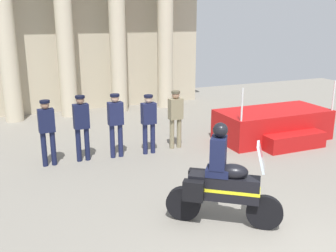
{
  "coord_description": "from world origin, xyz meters",
  "views": [
    {
      "loc": [
        -3.58,
        -4.06,
        3.67
      ],
      "look_at": [
        -0.39,
        3.53,
        1.33
      ],
      "focal_mm": 42.24,
      "sensor_mm": 36.0,
      "label": 1
    }
  ],
  "objects_px": {
    "officer_in_row_0": "(47,128)",
    "officer_in_row_4": "(176,115)",
    "motorcycle_with_rider": "(220,183)",
    "officer_in_row_1": "(81,123)",
    "reviewing_stand": "(274,126)",
    "officer_in_row_2": "(116,120)",
    "officer_in_row_3": "(149,119)"
  },
  "relations": [
    {
      "from": "officer_in_row_1",
      "to": "officer_in_row_3",
      "type": "height_order",
      "value": "officer_in_row_1"
    },
    {
      "from": "reviewing_stand",
      "to": "motorcycle_with_rider",
      "type": "bearing_deg",
      "value": -137.24
    },
    {
      "from": "officer_in_row_0",
      "to": "officer_in_row_1",
      "type": "xyz_separation_m",
      "value": [
        0.85,
        0.02,
        0.02
      ]
    },
    {
      "from": "officer_in_row_1",
      "to": "motorcycle_with_rider",
      "type": "xyz_separation_m",
      "value": [
        1.62,
        -4.17,
        -0.22
      ]
    },
    {
      "from": "officer_in_row_4",
      "to": "officer_in_row_1",
      "type": "bearing_deg",
      "value": -2.49
    },
    {
      "from": "officer_in_row_0",
      "to": "officer_in_row_2",
      "type": "bearing_deg",
      "value": 175.4
    },
    {
      "from": "officer_in_row_2",
      "to": "officer_in_row_4",
      "type": "relative_size",
      "value": 1.04
    },
    {
      "from": "officer_in_row_2",
      "to": "officer_in_row_4",
      "type": "height_order",
      "value": "officer_in_row_2"
    },
    {
      "from": "reviewing_stand",
      "to": "officer_in_row_0",
      "type": "relative_size",
      "value": 2.0
    },
    {
      "from": "officer_in_row_1",
      "to": "officer_in_row_2",
      "type": "bearing_deg",
      "value": 172.39
    },
    {
      "from": "reviewing_stand",
      "to": "officer_in_row_3",
      "type": "height_order",
      "value": "reviewing_stand"
    },
    {
      "from": "officer_in_row_4",
      "to": "motorcycle_with_rider",
      "type": "height_order",
      "value": "motorcycle_with_rider"
    },
    {
      "from": "reviewing_stand",
      "to": "officer_in_row_0",
      "type": "xyz_separation_m",
      "value": [
        -6.52,
        0.41,
        0.56
      ]
    },
    {
      "from": "reviewing_stand",
      "to": "officer_in_row_4",
      "type": "distance_m",
      "value": 3.13
    },
    {
      "from": "officer_in_row_3",
      "to": "motorcycle_with_rider",
      "type": "xyz_separation_m",
      "value": [
        -0.14,
        -4.03,
        -0.16
      ]
    },
    {
      "from": "motorcycle_with_rider",
      "to": "officer_in_row_4",
      "type": "bearing_deg",
      "value": 113.2
    },
    {
      "from": "reviewing_stand",
      "to": "motorcycle_with_rider",
      "type": "height_order",
      "value": "motorcycle_with_rider"
    },
    {
      "from": "officer_in_row_1",
      "to": "officer_in_row_2",
      "type": "height_order",
      "value": "officer_in_row_1"
    },
    {
      "from": "officer_in_row_0",
      "to": "officer_in_row_3",
      "type": "xyz_separation_m",
      "value": [
        2.61,
        -0.12,
        -0.03
      ]
    },
    {
      "from": "officer_in_row_4",
      "to": "motorcycle_with_rider",
      "type": "bearing_deg",
      "value": 74.05
    },
    {
      "from": "officer_in_row_3",
      "to": "officer_in_row_4",
      "type": "relative_size",
      "value": 0.99
    },
    {
      "from": "reviewing_stand",
      "to": "officer_in_row_2",
      "type": "xyz_separation_m",
      "value": [
        -4.8,
        0.35,
        0.58
      ]
    },
    {
      "from": "reviewing_stand",
      "to": "officer_in_row_0",
      "type": "height_order",
      "value": "reviewing_stand"
    },
    {
      "from": "officer_in_row_0",
      "to": "officer_in_row_4",
      "type": "distance_m",
      "value": 3.47
    },
    {
      "from": "reviewing_stand",
      "to": "officer_in_row_2",
      "type": "relative_size",
      "value": 1.97
    },
    {
      "from": "officer_in_row_2",
      "to": "officer_in_row_3",
      "type": "distance_m",
      "value": 0.89
    },
    {
      "from": "reviewing_stand",
      "to": "officer_in_row_4",
      "type": "relative_size",
      "value": 2.04
    },
    {
      "from": "officer_in_row_1",
      "to": "motorcycle_with_rider",
      "type": "height_order",
      "value": "motorcycle_with_rider"
    },
    {
      "from": "officer_in_row_3",
      "to": "officer_in_row_4",
      "type": "bearing_deg",
      "value": -172.95
    },
    {
      "from": "officer_in_row_0",
      "to": "reviewing_stand",
      "type": "bearing_deg",
      "value": 173.8
    },
    {
      "from": "officer_in_row_1",
      "to": "officer_in_row_4",
      "type": "height_order",
      "value": "officer_in_row_1"
    },
    {
      "from": "officer_in_row_2",
      "to": "officer_in_row_4",
      "type": "distance_m",
      "value": 1.74
    }
  ]
}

